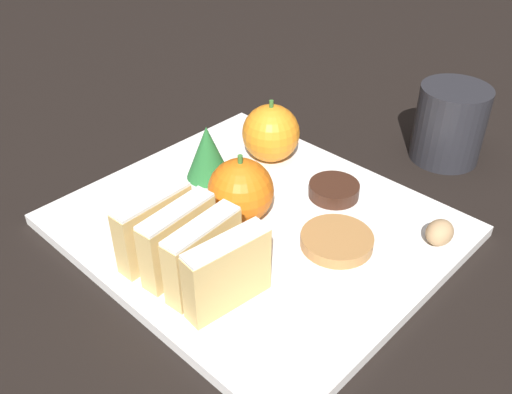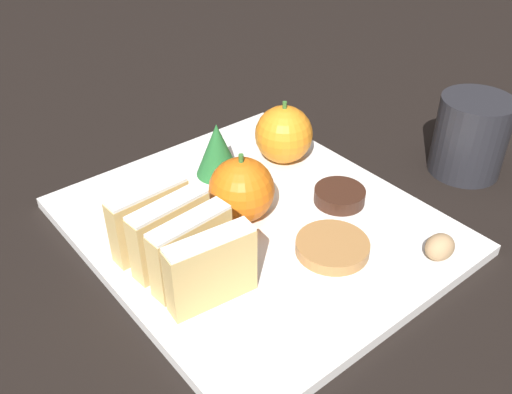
% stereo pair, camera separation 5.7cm
% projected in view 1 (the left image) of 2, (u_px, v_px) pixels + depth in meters
% --- Properties ---
extents(ground_plane, '(6.00, 6.00, 0.00)m').
position_uv_depth(ground_plane, '(256.00, 230.00, 0.59)').
color(ground_plane, black).
extents(serving_platter, '(0.32, 0.36, 0.01)m').
position_uv_depth(serving_platter, '(256.00, 225.00, 0.59)').
color(serving_platter, white).
rests_on(serving_platter, ground_plane).
extents(stollen_slice_front, '(0.08, 0.03, 0.07)m').
position_uv_depth(stollen_slice_front, '(228.00, 273.00, 0.47)').
color(stollen_slice_front, tan).
rests_on(stollen_slice_front, serving_platter).
extents(stollen_slice_second, '(0.08, 0.03, 0.07)m').
position_uv_depth(stollen_slice_second, '(203.00, 255.00, 0.49)').
color(stollen_slice_second, tan).
rests_on(stollen_slice_second, serving_platter).
extents(stollen_slice_third, '(0.08, 0.03, 0.07)m').
position_uv_depth(stollen_slice_third, '(179.00, 241.00, 0.51)').
color(stollen_slice_third, tan).
rests_on(stollen_slice_third, serving_platter).
extents(stollen_slice_fourth, '(0.08, 0.02, 0.07)m').
position_uv_depth(stollen_slice_fourth, '(155.00, 227.00, 0.52)').
color(stollen_slice_fourth, tan).
rests_on(stollen_slice_fourth, serving_platter).
extents(orange_near, '(0.07, 0.07, 0.07)m').
position_uv_depth(orange_near, '(241.00, 191.00, 0.57)').
color(orange_near, orange).
rests_on(orange_near, serving_platter).
extents(orange_far, '(0.07, 0.07, 0.08)m').
position_uv_depth(orange_far, '(271.00, 133.00, 0.66)').
color(orange_far, orange).
rests_on(orange_far, serving_platter).
extents(walnut, '(0.03, 0.03, 0.03)m').
position_uv_depth(walnut, '(440.00, 232.00, 0.55)').
color(walnut, tan).
rests_on(walnut, serving_platter).
extents(chocolate_cookie, '(0.05, 0.05, 0.02)m').
position_uv_depth(chocolate_cookie, '(334.00, 190.00, 0.62)').
color(chocolate_cookie, '#381E14').
rests_on(chocolate_cookie, serving_platter).
extents(gingerbread_cookie, '(0.07, 0.07, 0.01)m').
position_uv_depth(gingerbread_cookie, '(337.00, 241.00, 0.55)').
color(gingerbread_cookie, '#A3703D').
rests_on(gingerbread_cookie, serving_platter).
extents(evergreen_sprig, '(0.05, 0.05, 0.06)m').
position_uv_depth(evergreen_sprig, '(207.00, 152.00, 0.63)').
color(evergreen_sprig, '#23662D').
rests_on(evergreen_sprig, serving_platter).
extents(coffee_mug, '(0.11, 0.08, 0.09)m').
position_uv_depth(coffee_mug, '(450.00, 123.00, 0.68)').
color(coffee_mug, '#232328').
rests_on(coffee_mug, ground_plane).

